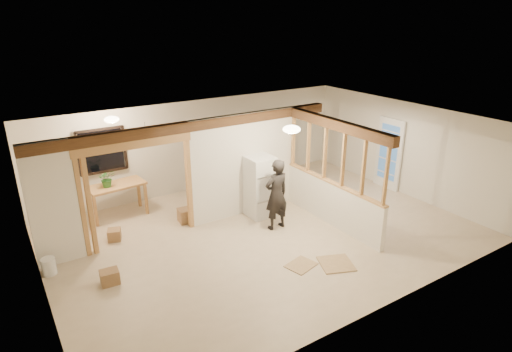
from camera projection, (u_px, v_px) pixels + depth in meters
floor at (264, 233)px, 9.67m from camera, size 9.00×6.50×0.01m
ceiling at (265, 125)px, 8.77m from camera, size 9.00×6.50×0.01m
wall_back at (199, 145)px, 11.77m from camera, size 9.00×0.01×2.50m
wall_front at (381, 246)px, 6.67m from camera, size 9.00×0.01×2.50m
wall_left at (35, 237)px, 6.95m from camera, size 0.01×6.50×2.50m
wall_right at (404, 148)px, 11.49m from camera, size 0.01×6.50×2.50m
partition_left_stub at (53, 205)px, 8.12m from camera, size 0.90×0.12×2.50m
partition_center at (244, 165)px, 10.26m from camera, size 2.80×0.12×2.50m
doorway_frame at (139, 193)px, 9.00m from camera, size 2.46×0.14×2.20m
header_beam_back at (196, 125)px, 9.26m from camera, size 7.00×0.18×0.22m
header_beam_right at (336, 125)px, 9.31m from camera, size 0.18×3.30×0.22m
pony_wall at (331, 203)px, 9.98m from camera, size 0.12×3.20×1.00m
stud_partition at (334, 156)px, 9.57m from camera, size 0.14×3.20×1.32m
window_back at (102, 151)px, 10.29m from camera, size 1.12×0.10×1.10m
french_door at (389, 154)px, 11.86m from camera, size 0.12×0.86×2.00m
ceiling_dome_main at (292, 129)px, 8.54m from camera, size 0.36×0.36×0.16m
ceiling_dome_util at (112, 120)px, 9.33m from camera, size 0.32×0.32×0.14m
hanging_bulb at (146, 137)px, 9.14m from camera, size 0.07×0.07×0.07m
refrigerator at (260, 187)px, 10.28m from camera, size 0.62×0.60×1.50m
woman at (276, 195)px, 9.62m from camera, size 0.63×0.43×1.66m
work_table at (118, 200)px, 10.36m from camera, size 1.37×0.78×0.83m
potted_plant at (107, 178)px, 10.00m from camera, size 0.39×0.35×0.41m
shop_vac at (74, 224)px, 9.46m from camera, size 0.50×0.50×0.56m
bookshelf at (280, 147)px, 13.09m from camera, size 0.81×0.27×1.62m
bucket at (49, 266)px, 8.09m from camera, size 0.31×0.31×0.33m
box_util_a at (187, 215)px, 10.15m from camera, size 0.41×0.36×0.33m
box_util_b at (114, 235)px, 9.33m from camera, size 0.35×0.35×0.25m
box_front at (110, 277)px, 7.82m from camera, size 0.35×0.29×0.27m
floor_panel_near at (336, 264)px, 8.46m from camera, size 0.82×0.82×0.02m
floor_panel_far at (301, 265)px, 8.41m from camera, size 0.65×0.57×0.02m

